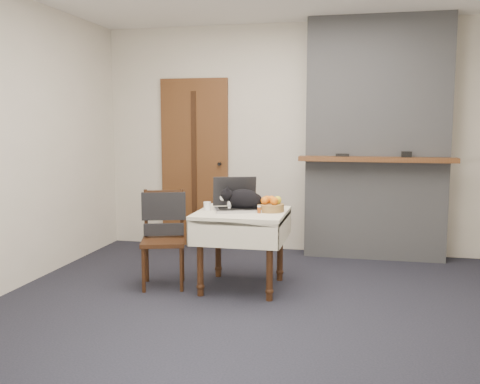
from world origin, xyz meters
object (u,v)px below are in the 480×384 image
object	(u,v)px
laptop	(236,202)
pill_bottle	(259,209)
side_table	(242,224)
cat	(244,200)
chair	(164,224)
door	(195,163)
fruit_basket	(271,205)
cream_jar	(207,206)

from	to	relation	value
laptop	pill_bottle	distance (m)	0.27
side_table	cat	xyz separation A→B (m)	(0.01, 0.04, 0.21)
side_table	cat	distance (m)	0.21
side_table	chair	bearing A→B (deg)	-177.59
pill_bottle	side_table	bearing A→B (deg)	154.29
door	fruit_basket	world-z (taller)	door
chair	fruit_basket	bearing A→B (deg)	-13.01
cream_jar	fruit_basket	size ratio (longest dim) A/B	0.31
cream_jar	side_table	bearing A→B (deg)	3.16
door	cream_jar	bearing A→B (deg)	-68.99
side_table	cat	world-z (taller)	cat
laptop	chair	size ratio (longest dim) A/B	0.56
door	laptop	bearing A→B (deg)	-60.38
chair	side_table	bearing A→B (deg)	-14.74
cream_jar	chair	size ratio (longest dim) A/B	0.09
cat	chair	size ratio (longest dim) A/B	0.53
cat	chair	distance (m)	0.78
side_table	laptop	bearing A→B (deg)	140.79
cat	fruit_basket	bearing A→B (deg)	-13.43
cat	fruit_basket	distance (m)	0.24
cream_jar	fruit_basket	world-z (taller)	fruit_basket
cat	side_table	bearing A→B (deg)	-126.02
cat	cream_jar	bearing A→B (deg)	175.01
cream_jar	fruit_basket	bearing A→B (deg)	5.81
laptop	fruit_basket	xyz separation A→B (m)	(0.32, -0.01, -0.02)
side_table	laptop	distance (m)	0.20
side_table	chair	xyz separation A→B (m)	(-0.73, -0.03, -0.03)
side_table	fruit_basket	world-z (taller)	fruit_basket
side_table	cat	bearing A→B (deg)	68.26
fruit_basket	chair	world-z (taller)	chair
chair	pill_bottle	bearing A→B (deg)	-20.37
side_table	pill_bottle	xyz separation A→B (m)	(0.17, -0.08, 0.15)
laptop	cat	size ratio (longest dim) A/B	1.05
cream_jar	chair	bearing A→B (deg)	-178.16
fruit_basket	cream_jar	bearing A→B (deg)	-174.19
laptop	cream_jar	xyz separation A→B (m)	(-0.25, -0.07, -0.04)
laptop	fruit_basket	distance (m)	0.32
cat	door	bearing A→B (deg)	107.32
laptop	side_table	bearing A→B (deg)	-60.13
side_table	fruit_basket	bearing A→B (deg)	9.10
door	pill_bottle	world-z (taller)	door
door	chair	world-z (taller)	door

